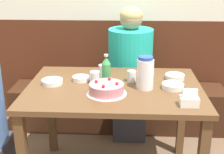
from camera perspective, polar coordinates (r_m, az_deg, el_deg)
The scene contains 14 objects.
bench_seat at distance 3.14m, azimuth 1.02°, elevation -5.55°, with size 2.08×0.38×0.42m.
dining_table at distance 2.20m, azimuth 0.39°, elevation -4.20°, with size 1.21×0.85×0.76m.
birthday_cake at distance 2.02m, azimuth -1.01°, elevation -2.20°, with size 0.26×0.26×0.09m.
water_pitcher at distance 2.10m, azimuth 6.09°, elevation 0.72°, with size 0.11×0.11×0.22m.
soju_bottle at distance 2.20m, azimuth -1.08°, elevation 1.39°, with size 0.06×0.06×0.21m.
napkin_holder at distance 1.91m, azimuth 13.94°, elevation -4.05°, with size 0.11×0.08×0.11m.
bowl_soup_white at distance 2.24m, azimuth -10.87°, elevation -0.86°, with size 0.15×0.15×0.03m.
bowl_rice_small at distance 2.15m, azimuth 11.06°, elevation -1.63°, with size 0.15×0.15×0.04m.
bowl_side_dish at distance 2.34m, azimuth 11.41°, elevation 0.04°, with size 0.14×0.14×0.04m.
bowl_sauce_shallow at distance 2.27m, azimuth -5.73°, elevation -0.28°, with size 0.12×0.12×0.03m.
glass_water_tall at distance 2.24m, azimuth 3.60°, elevation 0.15°, with size 0.06×0.06×0.08m.
glass_tumbler_short at distance 2.20m, azimuth -3.16°, elevation -0.10°, with size 0.07×0.07×0.09m.
glass_shot_small at distance 2.33m, azimuth -1.69°, elevation 1.14°, with size 0.06×0.06×0.09m.
person_pale_blue_shirt at distance 2.85m, azimuth 3.32°, elevation 0.53°, with size 0.39×0.39×1.22m.
Camera 1 is at (0.08, -2.01, 1.54)m, focal length 50.00 mm.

